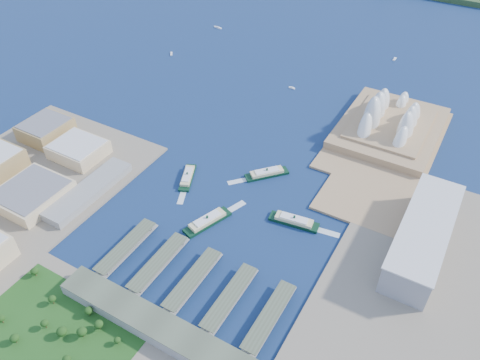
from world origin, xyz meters
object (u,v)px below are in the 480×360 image
Objects in this scene: toaster_building at (423,236)px; ferry_d at (294,219)px; opera_house at (393,113)px; ferry_a at (187,176)px; ferry_c at (207,220)px; ferry_b at (267,172)px.

toaster_building reaches higher than ferry_d.
opera_house reaches higher than ferry_a.
toaster_building is (90.00, -200.00, -11.50)m from opera_house.
ferry_c is at bearing 112.59° from ferry_d.
ferry_a is 0.87× the size of ferry_c.
ferry_b is at bearing 171.44° from toaster_building.
ferry_c reaches higher than ferry_b.
ferry_d is at bearing -129.80° from ferry_c.
ferry_c is (-18.54, -107.85, 0.31)m from ferry_b.
ferry_d is (64.76, -59.15, 0.10)m from ferry_b.
ferry_c is at bearing -159.83° from toaster_building.
ferry_a is 147.06m from ferry_d.
opera_house is 1.16× the size of toaster_building.
ferry_d is at bearing -24.87° from ferry_a.
toaster_building is 2.81× the size of ferry_b.
opera_house is 234.81m from ferry_d.
opera_house is at bearing 114.23° from toaster_building.
ferry_b is 0.98× the size of ferry_d.
toaster_building is 2.76× the size of ferry_d.
toaster_building is 278.97m from ferry_a.
ferry_b is at bearing -79.87° from ferry_c.
opera_house reaches higher than ferry_d.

